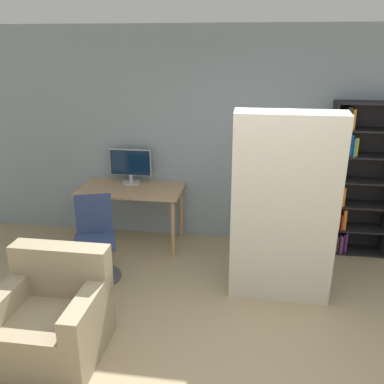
{
  "coord_description": "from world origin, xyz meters",
  "views": [
    {
      "loc": [
        0.1,
        -2.53,
        2.47
      ],
      "look_at": [
        -0.51,
        1.5,
        1.05
      ],
      "focal_mm": 40.0,
      "sensor_mm": 36.0,
      "label": 1
    }
  ],
  "objects_px": {
    "monitor": "(130,165)",
    "mattress_near": "(284,211)",
    "office_chair": "(96,246)",
    "armchair": "(53,316)",
    "bookshelf": "(351,182)"
  },
  "relations": [
    {
      "from": "office_chair",
      "to": "armchair",
      "type": "distance_m",
      "value": 1.22
    },
    {
      "from": "bookshelf",
      "to": "armchair",
      "type": "xyz_separation_m",
      "value": [
        -2.77,
        -2.3,
        -0.58
      ]
    },
    {
      "from": "monitor",
      "to": "mattress_near",
      "type": "relative_size",
      "value": 0.28
    },
    {
      "from": "office_chair",
      "to": "bookshelf",
      "type": "bearing_deg",
      "value": 20.85
    },
    {
      "from": "office_chair",
      "to": "mattress_near",
      "type": "height_order",
      "value": "mattress_near"
    },
    {
      "from": "bookshelf",
      "to": "mattress_near",
      "type": "relative_size",
      "value": 0.96
    },
    {
      "from": "office_chair",
      "to": "bookshelf",
      "type": "distance_m",
      "value": 3.09
    },
    {
      "from": "monitor",
      "to": "bookshelf",
      "type": "height_order",
      "value": "bookshelf"
    },
    {
      "from": "monitor",
      "to": "armchair",
      "type": "distance_m",
      "value": 2.41
    },
    {
      "from": "monitor",
      "to": "office_chair",
      "type": "relative_size",
      "value": 0.6
    },
    {
      "from": "monitor",
      "to": "office_chair",
      "type": "bearing_deg",
      "value": -95.65
    },
    {
      "from": "bookshelf",
      "to": "mattress_near",
      "type": "height_order",
      "value": "mattress_near"
    },
    {
      "from": "monitor",
      "to": "office_chair",
      "type": "height_order",
      "value": "monitor"
    },
    {
      "from": "armchair",
      "to": "bookshelf",
      "type": "bearing_deg",
      "value": 39.78
    },
    {
      "from": "office_chair",
      "to": "mattress_near",
      "type": "distance_m",
      "value": 2.08
    }
  ]
}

